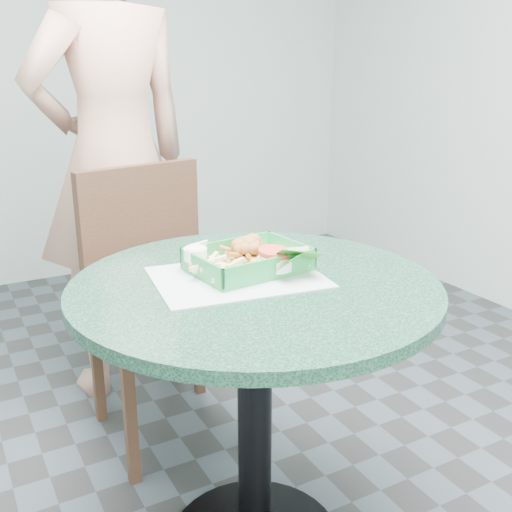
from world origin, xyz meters
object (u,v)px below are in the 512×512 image
food_basket (248,272)px  crab_sandwich (248,257)px  sauce_ramekin (196,259)px  cafe_table (255,353)px  dining_chair (155,284)px  diner_person (111,106)px

food_basket → crab_sandwich: (0.01, 0.02, 0.03)m
sauce_ramekin → cafe_table: bearing=-55.9°
dining_chair → diner_person: diner_person is taller
diner_person → food_basket: (0.04, -0.98, -0.35)m
food_basket → sauce_ramekin: sauce_ramekin is taller
food_basket → cafe_table: bearing=-106.8°
cafe_table → sauce_ramekin: size_ratio=15.28×
crab_sandwich → sauce_ramekin: crab_sandwich is taller
diner_person → crab_sandwich: 1.01m
diner_person → sauce_ramekin: (-0.07, -0.92, -0.31)m
food_basket → sauce_ramekin: 0.13m
cafe_table → food_basket: food_basket is taller
cafe_table → crab_sandwich: (0.03, 0.09, 0.22)m
food_basket → crab_sandwich: 0.04m
crab_sandwich → dining_chair: bearing=94.1°
dining_chair → diner_person: (-0.01, 0.35, 0.58)m
cafe_table → diner_person: bearing=91.2°
dining_chair → sauce_ramekin: size_ratio=16.18×
dining_chair → crab_sandwich: (0.04, -0.61, 0.27)m
dining_chair → sauce_ramekin: dining_chair is taller
cafe_table → food_basket: size_ratio=3.21×
diner_person → sauce_ramekin: diner_person is taller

